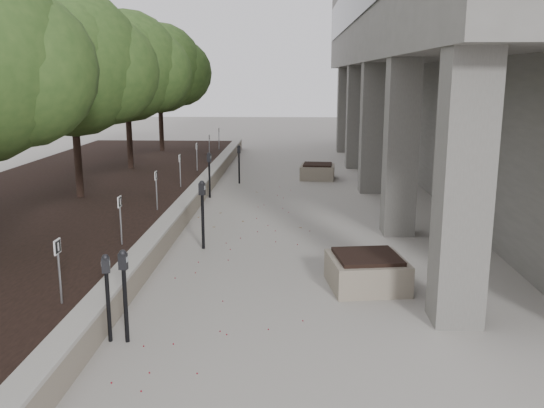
# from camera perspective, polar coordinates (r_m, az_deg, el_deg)

# --- Properties ---
(ground) EXTENTS (90.00, 90.00, 0.00)m
(ground) POSITION_cam_1_polar(r_m,az_deg,el_deg) (8.18, -5.08, -13.78)
(ground) COLOR gray
(ground) RESTS_ON ground
(retaining_wall) EXTENTS (0.39, 26.00, 0.50)m
(retaining_wall) POSITION_cam_1_polar(r_m,az_deg,el_deg) (16.86, -7.46, 0.84)
(retaining_wall) COLOR gray
(retaining_wall) RESTS_ON ground
(planting_bed) EXTENTS (7.00, 26.00, 0.40)m
(planting_bed) POSITION_cam_1_polar(r_m,az_deg,el_deg) (17.85, -19.17, 0.73)
(planting_bed) COLOR black
(planting_bed) RESTS_ON ground
(crabapple_tree_3) EXTENTS (4.60, 4.00, 5.44)m
(crabapple_tree_3) POSITION_cam_1_polar(r_m,az_deg,el_deg) (16.34, -18.85, 10.07)
(crabapple_tree_3) COLOR #2C4A1C
(crabapple_tree_3) RESTS_ON planting_bed
(crabapple_tree_4) EXTENTS (4.60, 4.00, 5.44)m
(crabapple_tree_4) POSITION_cam_1_polar(r_m,az_deg,el_deg) (21.09, -14.00, 10.75)
(crabapple_tree_4) COLOR #2C4A1C
(crabapple_tree_4) RESTS_ON planting_bed
(crabapple_tree_5) EXTENTS (4.60, 4.00, 5.44)m
(crabapple_tree_5) POSITION_cam_1_polar(r_m,az_deg,el_deg) (25.94, -10.93, 11.14)
(crabapple_tree_5) COLOR #2C4A1C
(crabapple_tree_5) RESTS_ON planting_bed
(parking_sign_2) EXTENTS (0.04, 0.22, 0.96)m
(parking_sign_2) POSITION_cam_1_polar(r_m,az_deg,el_deg) (8.89, -20.07, -6.23)
(parking_sign_2) COLOR black
(parking_sign_2) RESTS_ON planting_bed
(parking_sign_3) EXTENTS (0.04, 0.22, 0.96)m
(parking_sign_3) POSITION_cam_1_polar(r_m,az_deg,el_deg) (11.61, -14.58, -1.58)
(parking_sign_3) COLOR black
(parking_sign_3) RESTS_ON planting_bed
(parking_sign_4) EXTENTS (0.04, 0.22, 0.96)m
(parking_sign_4) POSITION_cam_1_polar(r_m,az_deg,el_deg) (14.44, -11.22, 1.30)
(parking_sign_4) COLOR black
(parking_sign_4) RESTS_ON planting_bed
(parking_sign_5) EXTENTS (0.04, 0.22, 0.96)m
(parking_sign_5) POSITION_cam_1_polar(r_m,az_deg,el_deg) (17.32, -8.96, 3.22)
(parking_sign_5) COLOR black
(parking_sign_5) RESTS_ON planting_bed
(parking_sign_6) EXTENTS (0.04, 0.22, 0.96)m
(parking_sign_6) POSITION_cam_1_polar(r_m,az_deg,el_deg) (20.24, -7.35, 4.58)
(parking_sign_6) COLOR black
(parking_sign_6) RESTS_ON planting_bed
(parking_sign_7) EXTENTS (0.04, 0.22, 0.96)m
(parking_sign_7) POSITION_cam_1_polar(r_m,az_deg,el_deg) (23.18, -6.14, 5.60)
(parking_sign_7) COLOR black
(parking_sign_7) RESTS_ON planting_bed
(parking_sign_8) EXTENTS (0.04, 0.22, 0.96)m
(parking_sign_8) POSITION_cam_1_polar(r_m,az_deg,el_deg) (26.14, -5.21, 6.39)
(parking_sign_8) COLOR black
(parking_sign_8) RESTS_ON planting_bed
(parking_meter_1) EXTENTS (0.14, 0.11, 1.33)m
(parking_meter_1) POSITION_cam_1_polar(r_m,az_deg,el_deg) (8.29, -14.17, -8.75)
(parking_meter_1) COLOR black
(parking_meter_1) RESTS_ON ground
(parking_meter_2) EXTENTS (0.14, 0.11, 1.26)m
(parking_meter_2) POSITION_cam_1_polar(r_m,az_deg,el_deg) (8.38, -15.74, -8.86)
(parking_meter_2) COLOR black
(parking_meter_2) RESTS_ON ground
(parking_meter_3) EXTENTS (0.17, 0.14, 1.48)m
(parking_meter_3) POSITION_cam_1_polar(r_m,az_deg,el_deg) (12.37, -6.79, -1.07)
(parking_meter_3) COLOR black
(parking_meter_3) RESTS_ON ground
(parking_meter_4) EXTENTS (0.15, 0.12, 1.38)m
(parking_meter_4) POSITION_cam_1_polar(r_m,az_deg,el_deg) (17.61, -6.14, 2.83)
(parking_meter_4) COLOR black
(parking_meter_4) RESTS_ON ground
(parking_meter_5) EXTENTS (0.14, 0.10, 1.31)m
(parking_meter_5) POSITION_cam_1_polar(r_m,az_deg,el_deg) (19.88, -3.24, 3.88)
(parking_meter_5) COLOR black
(parking_meter_5) RESTS_ON ground
(planter_front) EXTENTS (1.43, 1.43, 0.59)m
(planter_front) POSITION_cam_1_polar(r_m,az_deg,el_deg) (10.32, 9.25, -6.47)
(planter_front) COLOR gray
(planter_front) RESTS_ON ground
(planter_back) EXTENTS (1.28, 1.28, 0.55)m
(planter_back) POSITION_cam_1_polar(r_m,az_deg,el_deg) (20.87, 4.46, 3.21)
(planter_back) COLOR gray
(planter_back) RESTS_ON ground
(berry_scatter) EXTENTS (3.30, 14.10, 0.02)m
(berry_scatter) POSITION_cam_1_polar(r_m,az_deg,el_deg) (12.84, -2.75, -3.85)
(berry_scatter) COLOR maroon
(berry_scatter) RESTS_ON ground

